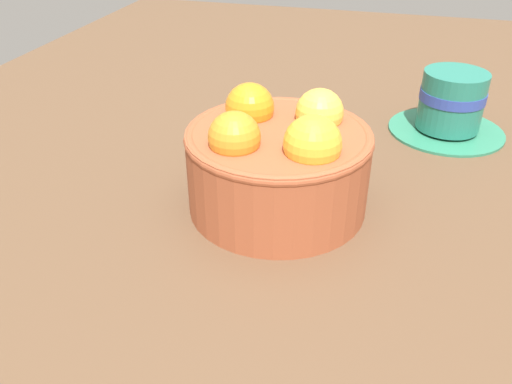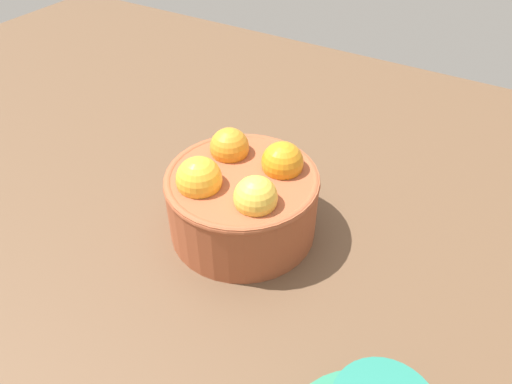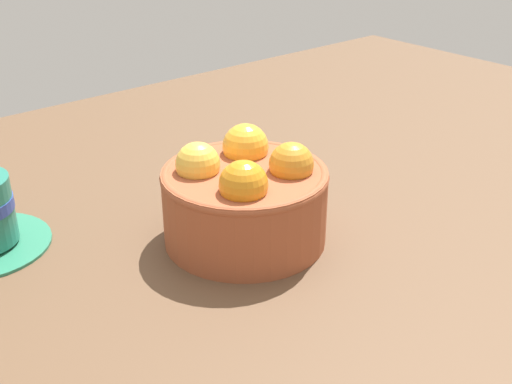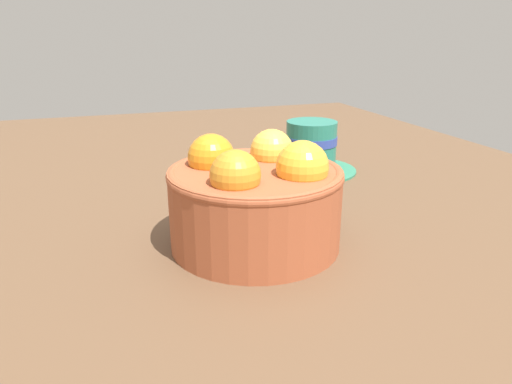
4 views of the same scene
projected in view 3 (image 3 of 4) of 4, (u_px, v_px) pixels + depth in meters
ground_plane at (245, 258)px, 65.89cm from camera, size 155.83×101.31×4.49cm
terracotta_bowl at (245, 197)px, 62.86cm from camera, size 16.08×16.08×10.41cm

